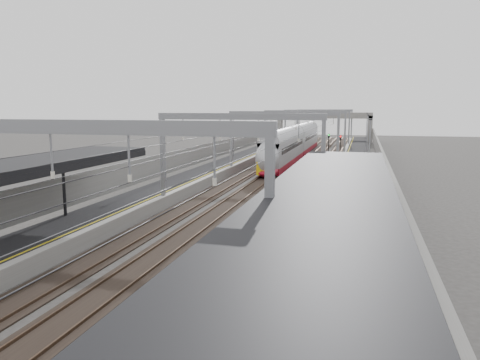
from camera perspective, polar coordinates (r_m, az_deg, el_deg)
The scene contains 14 objects.
ground at distance 17.10m, azimuth -20.65°, elevation -19.70°, with size 260.00×260.00×0.00m, color #383533.
platform_left at distance 60.06m, azimuth -1.86°, elevation 1.63°, with size 4.00×120.00×1.00m, color black.
platform_right at distance 57.60m, azimuth 13.59°, elevation 1.08°, with size 4.00×120.00×1.00m, color black.
tracks at distance 58.35m, azimuth 5.70°, elevation 0.94°, with size 11.40×140.00×0.20m.
overhead_line at distance 64.38m, azimuth 6.72°, elevation 7.10°, with size 13.00×140.00×6.60m.
canopy_right at distance 15.40m, azimuth 10.66°, elevation -2.26°, with size 4.40×30.00×4.24m.
overbridge at distance 112.49m, azimuth 10.23°, elevation 7.31°, with size 22.00×2.20×6.90m.
wall_left at distance 60.92m, azimuth -4.75°, elevation 2.75°, with size 0.30×120.00×3.20m, color slate.
wall_right at distance 57.49m, azimuth 16.82°, elevation 2.04°, with size 0.30×120.00×3.20m, color slate.
train at distance 73.85m, azimuth 6.51°, elevation 4.14°, with size 2.65×48.32×4.20m.
bench at distance 23.79m, azimuth 11.62°, elevation -7.22°, with size 0.69×1.68×0.84m.
signal_green at distance 86.64m, azimuth 5.28°, elevation 5.08°, with size 0.32×0.32×3.48m.
signal_red_near at distance 83.93m, azimuth 10.77°, elevation 4.84°, with size 0.32×0.32×3.48m.
signal_red_far at distance 80.14m, azimuth 12.15°, elevation 4.62°, with size 0.32×0.32×3.48m.
Camera 1 is at (9.06, -12.10, 8.00)m, focal length 35.00 mm.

